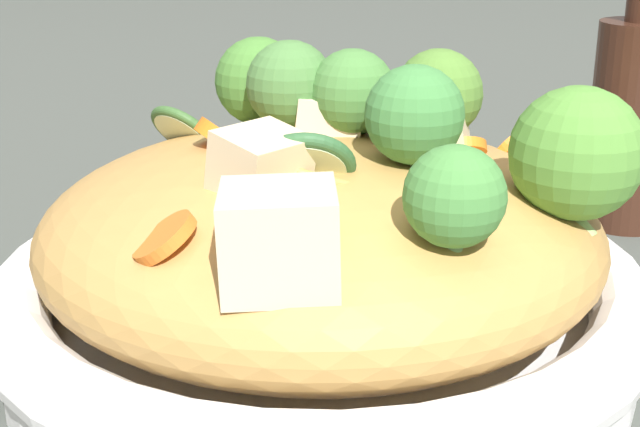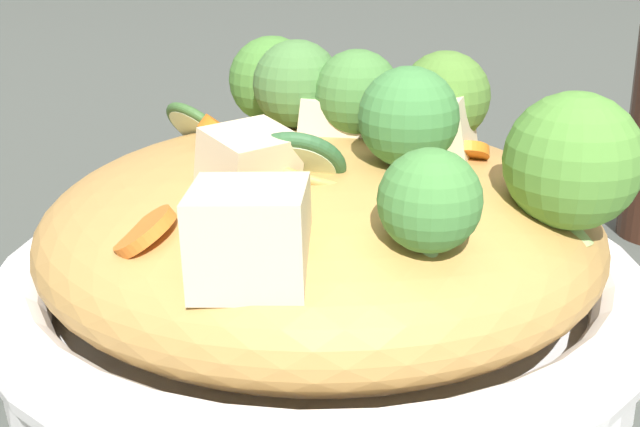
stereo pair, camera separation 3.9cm
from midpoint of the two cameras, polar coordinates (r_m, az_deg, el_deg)
name	(u,v)px [view 2 (the right image)]	position (r m, az deg, el deg)	size (l,w,h in m)	color
ground_plane	(320,352)	(0.42, 2.70, -8.81)	(3.00, 3.00, 0.00)	#424640
serving_bowl	(320,303)	(0.40, 2.76, -5.73)	(0.29, 0.29, 0.05)	white
noodle_heap	(320,231)	(0.39, 2.84, -1.14)	(0.24, 0.24, 0.09)	#B38444
broccoli_florets	(412,121)	(0.37, 8.83, 5.76)	(0.20, 0.18, 0.07)	#9BBF78
carrot_coins	(324,165)	(0.37, 3.22, 3.04)	(0.15, 0.17, 0.04)	orange
zucchini_slices	(248,147)	(0.38, -1.66, 4.16)	(0.11, 0.11, 0.04)	beige
chicken_chunks	(314,172)	(0.34, 2.88, 2.60)	(0.10, 0.15, 0.04)	beige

